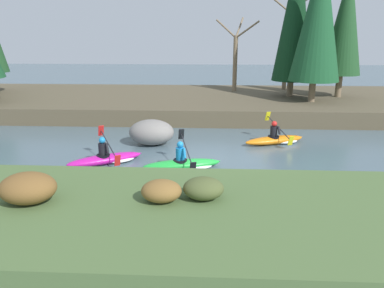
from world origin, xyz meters
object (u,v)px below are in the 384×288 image
at_px(kayaker_trailing, 108,158).
at_px(boulder_midstream, 151,132).
at_px(kayaker_middle, 185,163).
at_px(kayaker_lead, 277,139).

relative_size(kayaker_trailing, boulder_midstream, 1.38).
xyz_separation_m(kayaker_trailing, boulder_midstream, (1.21, 2.47, 0.34)).
height_order(kayaker_middle, kayaker_trailing, same).
relative_size(kayaker_lead, boulder_midstream, 1.44).
relative_size(kayaker_lead, kayaker_trailing, 1.04).
relative_size(kayaker_middle, boulder_midstream, 1.47).
bearing_deg(boulder_midstream, kayaker_trailing, -116.11).
bearing_deg(kayaker_trailing, boulder_midstream, 32.42).
xyz_separation_m(kayaker_middle, kayaker_trailing, (-2.82, 0.44, 0.00)).
height_order(kayaker_middle, boulder_midstream, kayaker_middle).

